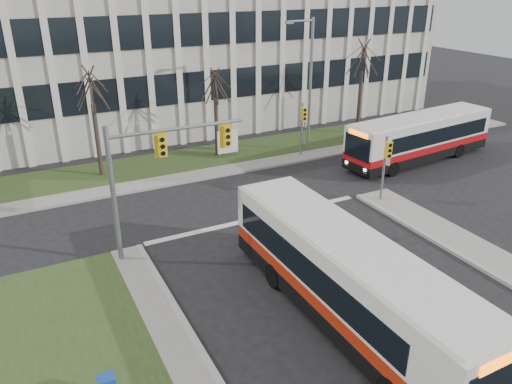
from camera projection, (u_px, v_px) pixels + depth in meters
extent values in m
plane|color=black|center=(353.00, 303.00, 19.38)|extent=(120.00, 120.00, 0.00)
cube|color=#9E9B93|center=(275.00, 162.00, 33.86)|extent=(44.00, 1.60, 0.14)
cube|color=#2F441D|center=(257.00, 150.00, 36.15)|extent=(44.00, 5.00, 0.12)
cube|color=beige|center=(194.00, 46.00, 43.58)|extent=(40.00, 16.00, 12.00)
cylinder|color=slate|center=(114.00, 197.00, 20.99)|extent=(0.22, 0.22, 6.20)
cylinder|color=slate|center=(178.00, 129.00, 21.20)|extent=(6.00, 0.16, 0.16)
cube|color=yellow|center=(162.00, 146.00, 20.99)|extent=(0.34, 0.24, 0.92)
cube|color=yellow|center=(227.00, 136.00, 22.24)|extent=(0.34, 0.24, 0.92)
cylinder|color=slate|center=(384.00, 170.00, 27.35)|extent=(0.14, 0.14, 3.80)
cube|color=yellow|center=(388.00, 150.00, 26.70)|extent=(0.34, 0.24, 0.92)
cylinder|color=slate|center=(302.00, 130.00, 34.29)|extent=(0.14, 0.14, 3.80)
cube|color=yellow|center=(304.00, 114.00, 33.65)|extent=(0.34, 0.24, 0.92)
cylinder|color=slate|center=(310.00, 88.00, 34.20)|extent=(0.20, 0.20, 9.20)
cylinder|color=slate|center=(301.00, 21.00, 32.07)|extent=(1.80, 0.14, 0.14)
cube|color=slate|center=(289.00, 22.00, 31.72)|extent=(0.50, 0.25, 0.18)
cylinder|color=slate|center=(220.00, 153.00, 34.27)|extent=(0.08, 0.08, 1.00)
cylinder|color=slate|center=(236.00, 150.00, 34.77)|extent=(0.08, 0.08, 1.00)
cube|color=white|center=(228.00, 142.00, 34.24)|extent=(1.50, 0.12, 1.60)
cylinder|color=#42352B|center=(98.00, 141.00, 30.67)|extent=(0.28, 0.28, 4.62)
cylinder|color=#42352B|center=(217.00, 128.00, 34.27)|extent=(0.28, 0.28, 4.09)
cylinder|color=#42352B|center=(359.00, 104.00, 38.94)|extent=(0.28, 0.28, 4.95)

